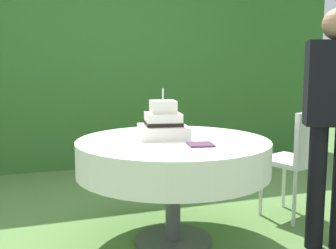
{
  "coord_description": "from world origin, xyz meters",
  "views": [
    {
      "loc": [
        -0.93,
        -2.59,
        1.23
      ],
      "look_at": [
        -0.02,
        0.05,
        0.83
      ],
      "focal_mm": 43.45,
      "sensor_mm": 36.0,
      "label": 1
    }
  ],
  "objects_px": {
    "cake_table": "(173,156)",
    "wedding_cake": "(164,124)",
    "standing_person": "(333,114)",
    "garden_chair": "(299,154)",
    "napkin_stack": "(200,144)",
    "serving_plate_far": "(226,152)",
    "serving_plate_near": "(209,131)"
  },
  "relations": [
    {
      "from": "napkin_stack",
      "to": "wedding_cake",
      "type": "bearing_deg",
      "value": 110.61
    },
    {
      "from": "serving_plate_near",
      "to": "serving_plate_far",
      "type": "distance_m",
      "value": 0.79
    },
    {
      "from": "napkin_stack",
      "to": "standing_person",
      "type": "relative_size",
      "value": 0.1
    },
    {
      "from": "wedding_cake",
      "to": "napkin_stack",
      "type": "relative_size",
      "value": 2.41
    },
    {
      "from": "cake_table",
      "to": "wedding_cake",
      "type": "bearing_deg",
      "value": 109.99
    },
    {
      "from": "napkin_stack",
      "to": "serving_plate_near",
      "type": "bearing_deg",
      "value": 60.07
    },
    {
      "from": "serving_plate_far",
      "to": "wedding_cake",
      "type": "bearing_deg",
      "value": 106.01
    },
    {
      "from": "wedding_cake",
      "to": "standing_person",
      "type": "distance_m",
      "value": 1.13
    },
    {
      "from": "wedding_cake",
      "to": "serving_plate_far",
      "type": "distance_m",
      "value": 0.65
    },
    {
      "from": "napkin_stack",
      "to": "garden_chair",
      "type": "xyz_separation_m",
      "value": [
        1.0,
        0.33,
        -0.2
      ]
    },
    {
      "from": "wedding_cake",
      "to": "napkin_stack",
      "type": "height_order",
      "value": "wedding_cake"
    },
    {
      "from": "garden_chair",
      "to": "serving_plate_near",
      "type": "bearing_deg",
      "value": 167.69
    },
    {
      "from": "garden_chair",
      "to": "standing_person",
      "type": "bearing_deg",
      "value": -105.71
    },
    {
      "from": "cake_table",
      "to": "serving_plate_near",
      "type": "height_order",
      "value": "serving_plate_near"
    },
    {
      "from": "napkin_stack",
      "to": "serving_plate_far",
      "type": "bearing_deg",
      "value": -80.42
    },
    {
      "from": "serving_plate_far",
      "to": "garden_chair",
      "type": "relative_size",
      "value": 0.14
    },
    {
      "from": "cake_table",
      "to": "wedding_cake",
      "type": "relative_size",
      "value": 3.47
    },
    {
      "from": "cake_table",
      "to": "standing_person",
      "type": "bearing_deg",
      "value": -25.25
    },
    {
      "from": "napkin_stack",
      "to": "standing_person",
      "type": "xyz_separation_m",
      "value": [
        0.86,
        -0.2,
        0.19
      ]
    },
    {
      "from": "serving_plate_near",
      "to": "garden_chair",
      "type": "height_order",
      "value": "garden_chair"
    },
    {
      "from": "cake_table",
      "to": "wedding_cake",
      "type": "height_order",
      "value": "wedding_cake"
    },
    {
      "from": "wedding_cake",
      "to": "garden_chair",
      "type": "xyz_separation_m",
      "value": [
        1.13,
        -0.02,
        -0.29
      ]
    },
    {
      "from": "serving_plate_far",
      "to": "standing_person",
      "type": "xyz_separation_m",
      "value": [
        0.81,
        0.07,
        0.19
      ]
    },
    {
      "from": "cake_table",
      "to": "serving_plate_far",
      "type": "bearing_deg",
      "value": -74.77
    },
    {
      "from": "serving_plate_far",
      "to": "standing_person",
      "type": "relative_size",
      "value": 0.08
    },
    {
      "from": "wedding_cake",
      "to": "serving_plate_near",
      "type": "xyz_separation_m",
      "value": [
        0.41,
        0.14,
        -0.09
      ]
    },
    {
      "from": "serving_plate_far",
      "to": "standing_person",
      "type": "distance_m",
      "value": 0.84
    },
    {
      "from": "napkin_stack",
      "to": "garden_chair",
      "type": "distance_m",
      "value": 1.07
    },
    {
      "from": "cake_table",
      "to": "napkin_stack",
      "type": "xyz_separation_m",
      "value": [
        0.1,
        -0.25,
        0.12
      ]
    },
    {
      "from": "serving_plate_near",
      "to": "standing_person",
      "type": "bearing_deg",
      "value": -49.86
    },
    {
      "from": "wedding_cake",
      "to": "garden_chair",
      "type": "bearing_deg",
      "value": -1.14
    },
    {
      "from": "standing_person",
      "to": "serving_plate_near",
      "type": "bearing_deg",
      "value": 130.14
    }
  ]
}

